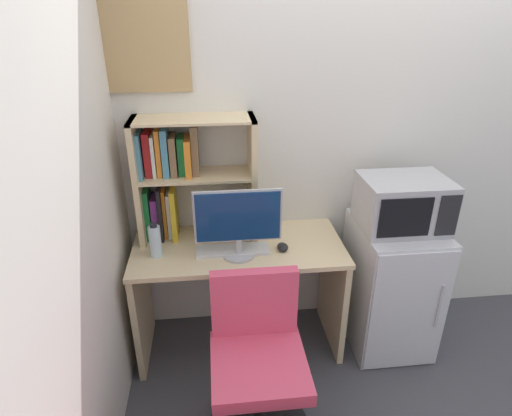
# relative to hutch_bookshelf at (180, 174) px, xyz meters

# --- Properties ---
(wall_back) EXTENTS (6.40, 0.04, 2.60)m
(wall_back) POSITION_rel_hutch_bookshelf_xyz_m (1.65, 0.14, 0.17)
(wall_back) COLOR silver
(wall_back) RESTS_ON ground_plane
(desk) EXTENTS (1.23, 0.57, 0.74)m
(desk) POSITION_rel_hutch_bookshelf_xyz_m (0.32, -0.17, -0.62)
(desk) COLOR beige
(desk) RESTS_ON ground_plane
(hutch_bookshelf) EXTENTS (0.68, 0.26, 0.72)m
(hutch_bookshelf) POSITION_rel_hutch_bookshelf_xyz_m (0.00, 0.00, 0.00)
(hutch_bookshelf) COLOR beige
(hutch_bookshelf) RESTS_ON desk
(monitor) EXTENTS (0.48, 0.18, 0.40)m
(monitor) POSITION_rel_hutch_bookshelf_xyz_m (0.31, -0.28, -0.17)
(monitor) COLOR #B7B7BC
(monitor) RESTS_ON desk
(keyboard) EXTENTS (0.41, 0.13, 0.02)m
(keyboard) POSITION_rel_hutch_bookshelf_xyz_m (0.28, -0.24, -0.38)
(keyboard) COLOR silver
(keyboard) RESTS_ON desk
(computer_mouse) EXTENTS (0.06, 0.09, 0.04)m
(computer_mouse) POSITION_rel_hutch_bookshelf_xyz_m (0.57, -0.24, -0.37)
(computer_mouse) COLOR black
(computer_mouse) RESTS_ON desk
(water_bottle) EXTENTS (0.07, 0.07, 0.20)m
(water_bottle) POSITION_rel_hutch_bookshelf_xyz_m (-0.15, -0.23, -0.30)
(water_bottle) COLOR silver
(water_bottle) RESTS_ON desk
(mini_fridge) EXTENTS (0.48, 0.57, 0.83)m
(mini_fridge) POSITION_rel_hutch_bookshelf_xyz_m (1.26, -0.22, -0.71)
(mini_fridge) COLOR silver
(mini_fridge) RESTS_ON ground_plane
(microwave) EXTENTS (0.48, 0.37, 0.30)m
(microwave) POSITION_rel_hutch_bookshelf_xyz_m (1.26, -0.21, -0.15)
(microwave) COLOR #ADADB2
(microwave) RESTS_ON mini_fridge
(desk_chair) EXTENTS (0.52, 0.52, 0.86)m
(desk_chair) POSITION_rel_hutch_bookshelf_xyz_m (0.36, -0.78, -0.75)
(desk_chair) COLOR black
(desk_chair) RESTS_ON ground_plane
(wall_corkboard) EXTENTS (0.56, 0.02, 0.51)m
(wall_corkboard) POSITION_rel_hutch_bookshelf_xyz_m (-0.18, 0.10, 0.70)
(wall_corkboard) COLOR tan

